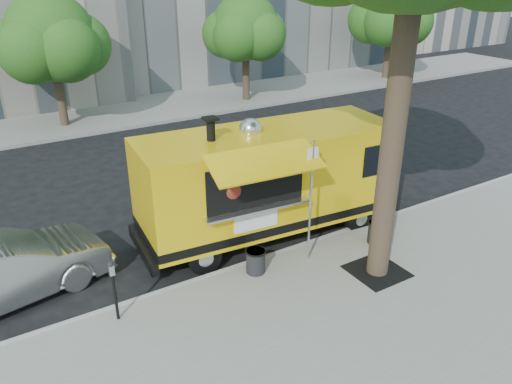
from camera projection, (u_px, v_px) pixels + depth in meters
ground at (220, 253)px, 12.49m from camera, size 120.00×120.00×0.00m
sidewalk at (319, 346)px, 9.36m from camera, size 60.00×6.00×0.15m
curb at (239, 268)px, 11.73m from camera, size 60.00×0.14×0.16m
far_sidewalk at (84, 118)px, 22.92m from camera, size 60.00×5.00×0.15m
tree_well at (377, 271)px, 11.48m from camera, size 1.20×1.20×0.02m
far_tree_b at (51, 37)px, 20.24m from camera, size 3.60×3.60×5.50m
far_tree_c at (246, 27)px, 24.31m from camera, size 3.24×3.24×5.21m
far_tree_d at (392, 13)px, 29.11m from camera, size 3.78×3.78×5.64m
sign_post at (311, 195)px, 11.24m from camera, size 0.28×0.06×3.00m
parking_meter at (113, 284)px, 9.61m from camera, size 0.11×0.11×1.33m
food_truck at (268, 180)px, 12.65m from camera, size 7.03×3.46×3.39m
sedan at (1, 271)px, 10.45m from camera, size 4.68×2.37×1.47m
trash_bin_left at (377, 232)px, 12.54m from camera, size 0.48×0.48×0.57m
trash_bin_right at (256, 260)px, 11.34m from camera, size 0.47×0.47×0.57m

